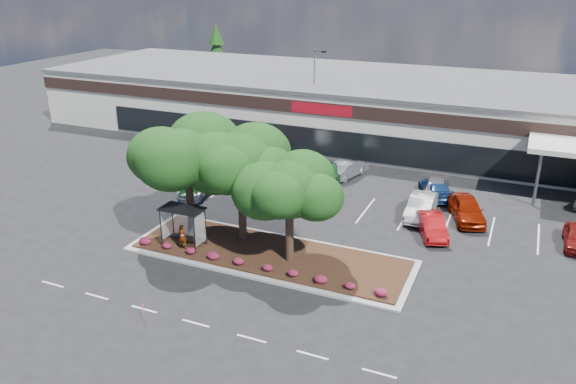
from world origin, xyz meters
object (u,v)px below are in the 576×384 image
at_px(survey_stake, 143,310).
at_px(car_0, 197,186).
at_px(light_pole, 315,103).
at_px(car_1, 193,186).

distance_m(survey_stake, car_0, 17.57).
xyz_separation_m(light_pole, car_0, (-3.60, -16.73, -3.57)).
distance_m(car_0, car_1, 0.34).
relative_size(survey_stake, car_0, 0.21).
relative_size(light_pole, car_1, 2.31).
xyz_separation_m(survey_stake, car_1, (-7.20, 16.03, 0.04)).
bearing_deg(car_1, light_pole, 55.51).
bearing_deg(light_pole, car_0, -102.15).
bearing_deg(car_1, survey_stake, -87.22).
bearing_deg(car_0, survey_stake, -75.21).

